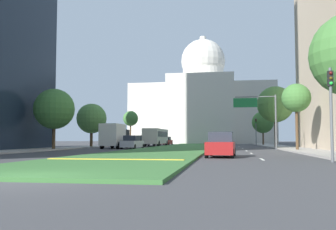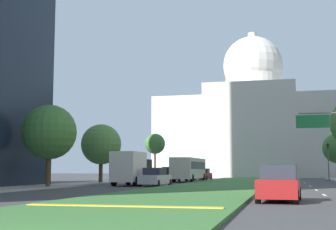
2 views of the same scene
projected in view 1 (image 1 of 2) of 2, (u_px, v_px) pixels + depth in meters
The scene contains 22 objects.
ground_plane at pixel (186, 147), 57.69m from camera, with size 260.00×260.00×0.00m, color #3D3D3F.
grass_median at pixel (183, 147), 53.01m from camera, with size 8.55×85.52×0.14m, color #386B33.
median_curb_nose at pixel (115, 159), 20.26m from camera, with size 7.70×0.50×0.04m, color gold.
lane_dashes_right at pixel (246, 150), 40.67m from camera, with size 0.16×40.22×0.01m.
sidewalk_left at pixel (76, 148), 50.50m from camera, with size 4.00×85.52×0.15m, color #9E9991.
sidewalk_right at pixel (292, 148), 46.15m from camera, with size 4.00×85.52×0.15m, color #9E9991.
capitol_building at pixel (203, 108), 104.31m from camera, with size 37.79×29.80×30.81m.
traffic_light_near_right at pixel (331, 102), 20.18m from camera, with size 0.28×0.35×5.20m.
traffic_light_far_right at pixel (256, 128), 68.88m from camera, with size 0.28×0.35×5.20m.
overhead_guide_sign at pixel (260, 111), 43.75m from camera, with size 5.03×0.20×6.50m.
street_tree_left_mid at pixel (54, 109), 41.88m from camera, with size 4.61×4.61×6.98m.
street_tree_right_mid at pixel (296, 98), 38.91m from camera, with size 3.02×3.02×7.12m.
street_tree_left_far at pixel (92, 119), 54.72m from camera, with size 4.44×4.44×6.52m.
street_tree_right_far at pixel (275, 104), 51.96m from camera, with size 5.11×5.11×8.70m.
street_tree_left_distant at pixel (131, 119), 77.49m from camera, with size 3.18×3.18×7.15m.
street_tree_right_distant at pixel (263, 122), 72.15m from camera, with size 4.28×4.28×6.67m.
sedan_lead_stopped at pixel (221, 145), 25.75m from camera, with size 2.12×4.21×1.75m.
sedan_midblock at pixel (132, 143), 46.85m from camera, with size 2.15×4.71×1.70m.
sedan_distant at pixel (142, 141), 64.23m from camera, with size 2.14×4.38×1.87m.
sedan_far_horizon at pixel (166, 141), 74.52m from camera, with size 2.08×4.67×1.70m.
box_truck_delivery at pixel (115, 136), 48.43m from camera, with size 2.40×6.40×3.20m.
city_bus at pixel (156, 136), 63.17m from camera, with size 2.62×11.00×2.95m.
Camera 1 is at (6.00, -10.14, 1.28)m, focal length 39.37 mm.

